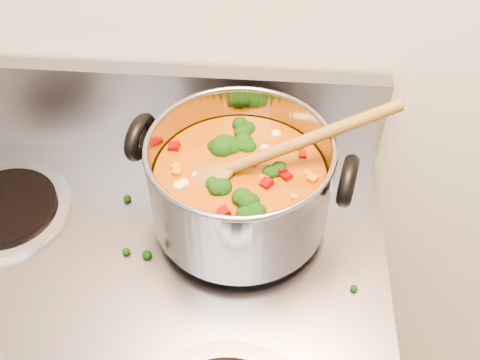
% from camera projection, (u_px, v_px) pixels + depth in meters
% --- Properties ---
extents(stockpot, '(0.32, 0.26, 0.15)m').
position_uv_depth(stockpot, '(240.00, 184.00, 0.75)').
color(stockpot, '#929299').
rests_on(stockpot, electric_range).
extents(wooden_spoon, '(0.30, 0.11, 0.12)m').
position_uv_depth(wooden_spoon, '(256.00, 159.00, 0.72)').
color(wooden_spoon, brown).
rests_on(wooden_spoon, stockpot).
extents(cooktop_crumbs, '(0.24, 0.30, 0.01)m').
position_uv_depth(cooktop_crumbs, '(280.00, 213.00, 0.82)').
color(cooktop_crumbs, black).
rests_on(cooktop_crumbs, electric_range).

